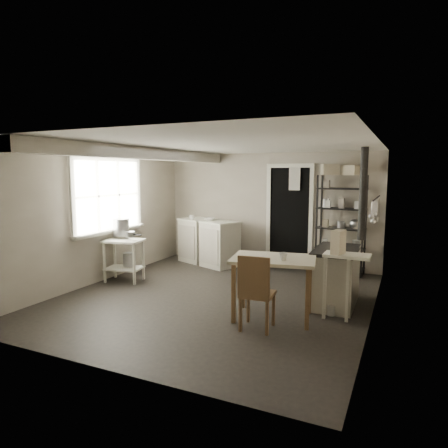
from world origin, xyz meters
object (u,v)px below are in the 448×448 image
at_px(prep_table, 124,259).
at_px(chair, 258,290).
at_px(stove, 336,275).
at_px(work_table, 273,290).
at_px(base_cabinets, 208,242).
at_px(stockpot, 121,227).
at_px(flour_sack, 338,265).
at_px(shelf_rack, 341,224).

relative_size(prep_table, chair, 0.79).
height_order(stove, work_table, stove).
relative_size(base_cabinets, work_table, 1.32).
bearing_deg(chair, stockpot, 154.25).
bearing_deg(stove, flour_sack, 97.05).
distance_m(stockpot, chair, 3.25).
bearing_deg(work_table, flour_sack, 79.55).
xyz_separation_m(prep_table, work_table, (2.93, -0.63, -0.02)).
bearing_deg(base_cabinets, work_table, -27.07).
bearing_deg(work_table, prep_table, 167.83).
bearing_deg(work_table, shelf_rack, 81.26).
bearing_deg(chair, stove, 57.42).
bearing_deg(stockpot, stove, 2.57).
relative_size(stove, flour_sack, 2.42).
bearing_deg(base_cabinets, prep_table, -90.39).
distance_m(chair, flour_sack, 2.92).
distance_m(prep_table, stove, 3.60).
height_order(stockpot, stove, stockpot).
bearing_deg(base_cabinets, flour_sack, 20.52).
xyz_separation_m(stockpot, work_table, (3.06, -0.74, -0.56)).
bearing_deg(shelf_rack, work_table, -94.40).
xyz_separation_m(stockpot, stove, (3.71, 0.17, -0.50)).
xyz_separation_m(prep_table, stockpot, (-0.13, 0.11, 0.54)).
xyz_separation_m(stove, work_table, (-0.65, -0.90, -0.06)).
height_order(base_cabinets, work_table, base_cabinets).
bearing_deg(shelf_rack, stove, -78.79).
xyz_separation_m(base_cabinets, work_table, (2.20, -2.47, -0.08)).
height_order(stockpot, shelf_rack, shelf_rack).
distance_m(prep_table, work_table, 3.00).
distance_m(base_cabinets, chair, 3.61).
distance_m(shelf_rack, flour_sack, 0.79).
relative_size(shelf_rack, flour_sack, 4.30).
relative_size(stockpot, work_table, 0.28).
bearing_deg(stockpot, flour_sack, 25.85).
bearing_deg(shelf_rack, chair, -94.27).
relative_size(stove, chair, 1.11).
distance_m(prep_table, base_cabinets, 1.98).
bearing_deg(flour_sack, chair, -100.05).
height_order(base_cabinets, flour_sack, base_cabinets).
bearing_deg(stove, prep_table, -176.16).
height_order(prep_table, stove, stove).
xyz_separation_m(base_cabinets, stove, (2.86, -1.57, -0.02)).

